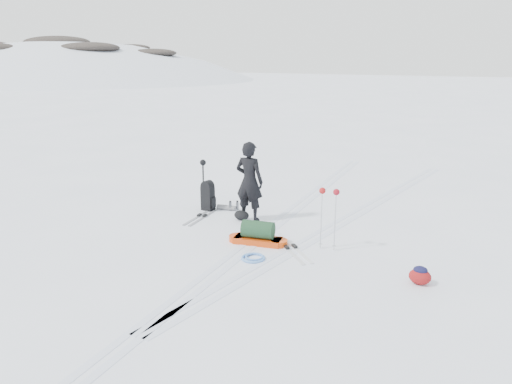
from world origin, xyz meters
TOP-DOWN VIEW (x-y plane):
  - ground at (0.00, 0.00)m, footprint 200.00×200.00m
  - ski_tracks at (0.61, 0.88)m, footprint 3.38×17.97m
  - skier at (-0.78, 0.65)m, footprint 0.74×0.49m
  - pulk_sled at (0.18, -0.69)m, footprint 1.39×0.63m
  - expedition_rucksack at (-2.11, 0.88)m, footprint 0.87×0.47m
  - ski_poles_black at (-2.40, 1.01)m, footprint 0.17×0.17m
  - ski_poles_silver at (1.65, -0.31)m, footprint 0.43×0.17m
  - touring_skis_grey at (-1.99, 0.30)m, footprint 0.40×1.63m
  - touring_skis_white at (0.94, -0.63)m, footprint 1.54×1.47m
  - rope_coil at (0.51, -1.52)m, footprint 0.65×0.65m
  - small_daypack at (3.73, -1.11)m, footprint 0.44×0.36m
  - thermos_pair at (-1.55, 1.16)m, footprint 0.20×0.25m
  - stuff_sack at (-0.95, 0.55)m, footprint 0.48×0.43m

SIDE VIEW (x-z plane):
  - ground at x=0.00m, z-range 0.00..0.00m
  - ski_tracks at x=0.61m, z-range 0.00..0.01m
  - touring_skis_grey at x=-1.99m, z-range -0.02..0.04m
  - touring_skis_white at x=0.94m, z-range -0.02..0.05m
  - rope_coil at x=0.51m, z-range 0.00..0.06m
  - stuff_sack at x=-0.95m, z-range 0.00..0.25m
  - thermos_pair at x=-1.55m, z-range -0.01..0.26m
  - small_daypack at x=3.73m, z-range -0.01..0.34m
  - pulk_sled at x=0.18m, z-range -0.06..0.45m
  - expedition_rucksack at x=-2.11m, z-range -0.03..0.79m
  - skier at x=-0.78m, z-range 0.00..2.01m
  - ski_poles_black at x=-2.40m, z-range 0.43..1.76m
  - ski_poles_silver at x=1.65m, z-range 0.46..1.82m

